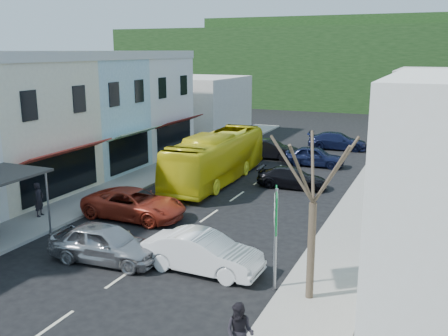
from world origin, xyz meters
TOP-DOWN VIEW (x-y plane):
  - ground at (0.00, 0.00)m, footprint 120.00×120.00m
  - sidewalk_left at (-7.50, 10.00)m, footprint 3.00×52.00m
  - sidewalk_right at (7.50, 10.00)m, footprint 3.00×52.00m
  - shopfront_row at (-12.49, 5.00)m, footprint 8.25×30.00m
  - distant_block_left at (-12.00, 27.00)m, footprint 8.00×10.00m
  - distant_block_right at (11.00, 30.00)m, footprint 8.00×12.00m
  - hillside at (-1.45, 65.09)m, footprint 80.00×26.00m
  - bus at (-2.62, 10.76)m, footprint 2.77×11.66m
  - car_silver at (-1.45, -3.05)m, footprint 4.52×2.12m
  - car_white at (2.68, -2.30)m, footprint 4.44×1.91m
  - car_red at (-3.46, 2.15)m, footprint 4.61×1.92m
  - car_black_near at (2.50, 11.24)m, footprint 4.59×2.08m
  - car_navy_mid at (2.40, 17.88)m, footprint 4.42×1.86m
  - car_black_far at (-1.65, 19.06)m, footprint 4.48×2.02m
  - car_navy_far at (2.70, 25.25)m, footprint 4.64×2.20m
  - pedestrian_left at (-7.96, 0.08)m, footprint 0.53×0.68m
  - pedestrian_right at (6.30, -7.44)m, footprint 0.72×0.47m
  - direction_sign at (5.80, -2.70)m, footprint 1.23×1.86m
  - street_tree at (7.18, -3.00)m, footprint 3.81×3.81m
  - traffic_signal at (5.89, 28.78)m, footprint 1.15×1.30m

SIDE VIEW (x-z plane):
  - ground at x=0.00m, z-range 0.00..0.00m
  - sidewalk_left at x=-7.50m, z-range 0.00..0.15m
  - sidewalk_right at x=7.50m, z-range 0.00..0.15m
  - car_silver at x=-1.45m, z-range 0.00..1.40m
  - car_white at x=2.68m, z-range 0.00..1.40m
  - car_red at x=-3.46m, z-range 0.00..1.40m
  - car_black_near at x=2.50m, z-range 0.00..1.40m
  - car_navy_mid at x=2.40m, z-range 0.00..1.40m
  - car_black_far at x=-1.65m, z-range 0.00..1.40m
  - car_navy_far at x=2.70m, z-range 0.00..1.40m
  - pedestrian_left at x=-7.96m, z-range 0.15..1.85m
  - pedestrian_right at x=6.30m, z-range 0.15..1.85m
  - bus at x=-2.62m, z-range 0.00..3.10m
  - direction_sign at x=5.80m, z-range 0.00..3.89m
  - traffic_signal at x=5.89m, z-range 0.00..4.82m
  - distant_block_left at x=-12.00m, z-range 0.00..6.00m
  - distant_block_right at x=11.00m, z-range 0.00..7.00m
  - street_tree at x=7.18m, z-range 0.00..7.24m
  - shopfront_row at x=-12.49m, z-range 0.00..8.00m
  - hillside at x=-1.45m, z-range -0.27..13.73m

